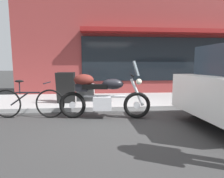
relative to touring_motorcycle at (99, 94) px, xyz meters
The scene contains 4 objects.
ground_plane 1.00m from the touring_motorcycle, 38.89° to the right, with size 80.00×80.00×0.00m, color #313131.
touring_motorcycle is the anchor object (origin of this frame).
parked_bicycle 1.78m from the touring_motorcycle, behind, with size 1.78×0.48×0.95m.
sandwich_board_sign 1.65m from the touring_motorcycle, 128.38° to the left, with size 0.55×0.42×0.96m.
Camera 1 is at (-0.68, -3.96, 1.31)m, focal length 29.46 mm.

